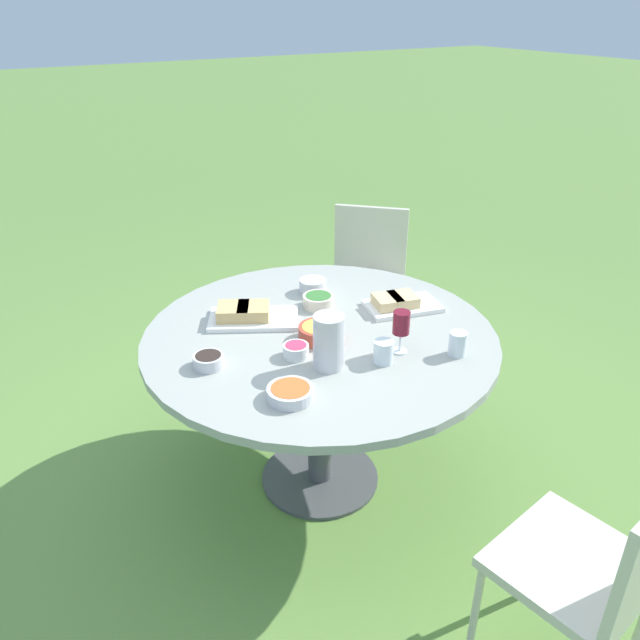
% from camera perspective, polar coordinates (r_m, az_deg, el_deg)
% --- Properties ---
extents(ground_plane, '(40.00, 40.00, 0.00)m').
position_cam_1_polar(ground_plane, '(3.00, 0.00, -14.24)').
color(ground_plane, '#668E42').
extents(dining_table, '(1.45, 1.45, 0.77)m').
position_cam_1_polar(dining_table, '(2.60, 0.00, -3.12)').
color(dining_table, '#4C4C51').
rests_on(dining_table, ground_plane).
extents(chair_near_left, '(0.51, 0.49, 0.89)m').
position_cam_1_polar(chair_near_left, '(2.12, 24.44, -19.65)').
color(chair_near_left, beige).
rests_on(chair_near_left, ground_plane).
extents(chair_near_right, '(0.61, 0.61, 0.89)m').
position_cam_1_polar(chair_near_right, '(3.76, 4.29, 4.47)').
color(chair_near_right, beige).
rests_on(chair_near_right, ground_plane).
extents(water_pitcher, '(0.13, 0.12, 0.21)m').
position_cam_1_polar(water_pitcher, '(2.27, 0.80, -1.99)').
color(water_pitcher, silver).
rests_on(water_pitcher, dining_table).
extents(wine_glass, '(0.07, 0.07, 0.17)m').
position_cam_1_polar(wine_glass, '(2.38, 7.44, -0.39)').
color(wine_glass, silver).
rests_on(wine_glass, dining_table).
extents(platter_bread_main, '(0.43, 0.36, 0.07)m').
position_cam_1_polar(platter_bread_main, '(2.64, -6.59, 0.48)').
color(platter_bread_main, white).
rests_on(platter_bread_main, dining_table).
extents(platter_charcuterie, '(0.36, 0.26, 0.07)m').
position_cam_1_polar(platter_charcuterie, '(2.75, 7.22, 1.53)').
color(platter_charcuterie, white).
rests_on(platter_charcuterie, dining_table).
extents(bowl_fries, '(0.17, 0.17, 0.06)m').
position_cam_1_polar(bowl_fries, '(2.48, -0.07, -1.11)').
color(bowl_fries, '#B74733').
rests_on(bowl_fries, dining_table).
extents(bowl_salad, '(0.14, 0.14, 0.05)m').
position_cam_1_polar(bowl_salad, '(2.75, -0.15, 1.82)').
color(bowl_salad, beige).
rests_on(bowl_salad, dining_table).
extents(bowl_olives, '(0.12, 0.12, 0.05)m').
position_cam_1_polar(bowl_olives, '(2.35, -10.15, -3.63)').
color(bowl_olives, silver).
rests_on(bowl_olives, dining_table).
extents(bowl_dip_red, '(0.10, 0.10, 0.05)m').
position_cam_1_polar(bowl_dip_red, '(2.37, -2.21, -2.75)').
color(bowl_dip_red, white).
rests_on(bowl_dip_red, dining_table).
extents(bowl_dip_cream, '(0.12, 0.12, 0.06)m').
position_cam_1_polar(bowl_dip_cream, '(2.88, -0.68, 3.21)').
color(bowl_dip_cream, silver).
rests_on(bowl_dip_cream, dining_table).
extents(bowl_roasted_veg, '(0.16, 0.16, 0.04)m').
position_cam_1_polar(bowl_roasted_veg, '(2.14, -2.72, -6.64)').
color(bowl_roasted_veg, silver).
rests_on(bowl_roasted_veg, dining_table).
extents(cup_water_near, '(0.08, 0.08, 0.09)m').
position_cam_1_polar(cup_water_near, '(2.34, 5.83, -2.91)').
color(cup_water_near, silver).
rests_on(cup_water_near, dining_table).
extents(cup_water_far, '(0.07, 0.07, 0.10)m').
position_cam_1_polar(cup_water_far, '(2.43, 12.46, -2.13)').
color(cup_water_far, silver).
rests_on(cup_water_far, dining_table).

